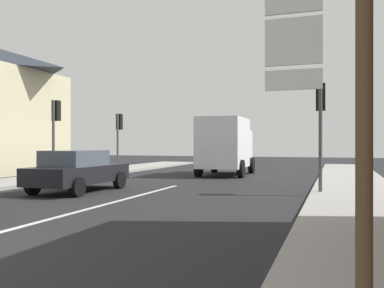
# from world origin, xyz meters

# --- Properties ---
(ground_plane) EXTENTS (80.00, 80.00, 0.00)m
(ground_plane) POSITION_xyz_m (0.00, 10.00, 0.00)
(ground_plane) COLOR #232326
(sidewalk_right) EXTENTS (2.84, 44.00, 0.14)m
(sidewalk_right) POSITION_xyz_m (6.75, 8.00, 0.07)
(sidewalk_right) COLOR #9E9B96
(sidewalk_right) RESTS_ON ground
(lane_centre_stripe) EXTENTS (0.16, 12.00, 0.01)m
(lane_centre_stripe) POSITION_xyz_m (0.00, 6.00, 0.01)
(lane_centre_stripe) COLOR silver
(lane_centre_stripe) RESTS_ON ground
(sedan_far) EXTENTS (2.01, 4.22, 1.47)m
(sedan_far) POSITION_xyz_m (-2.57, 9.01, 0.76)
(sedan_far) COLOR black
(sedan_far) RESTS_ON ground
(delivery_truck) EXTENTS (2.63, 5.07, 3.05)m
(delivery_truck) POSITION_xyz_m (0.48, 18.24, 1.65)
(delivery_truck) COLOR silver
(delivery_truck) RESTS_ON ground
(route_sign_post) EXTENTS (1.66, 0.14, 3.20)m
(route_sign_post) POSITION_xyz_m (6.33, -0.03, 1.91)
(route_sign_post) COLOR brown
(route_sign_post) RESTS_ON ground
(traffic_light_near_left) EXTENTS (0.30, 0.49, 3.61)m
(traffic_light_near_left) POSITION_xyz_m (-5.63, 11.83, 2.68)
(traffic_light_near_left) COLOR #47474C
(traffic_light_near_left) RESTS_ON ground
(traffic_light_far_left) EXTENTS (0.30, 0.49, 3.40)m
(traffic_light_far_left) POSITION_xyz_m (-5.63, 17.58, 2.52)
(traffic_light_far_left) COLOR #47474C
(traffic_light_far_left) RESTS_ON ground
(traffic_light_near_right) EXTENTS (0.30, 0.49, 3.70)m
(traffic_light_near_right) POSITION_xyz_m (5.63, 10.70, 2.74)
(traffic_light_near_right) COLOR #47474C
(traffic_light_near_right) RESTS_ON ground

